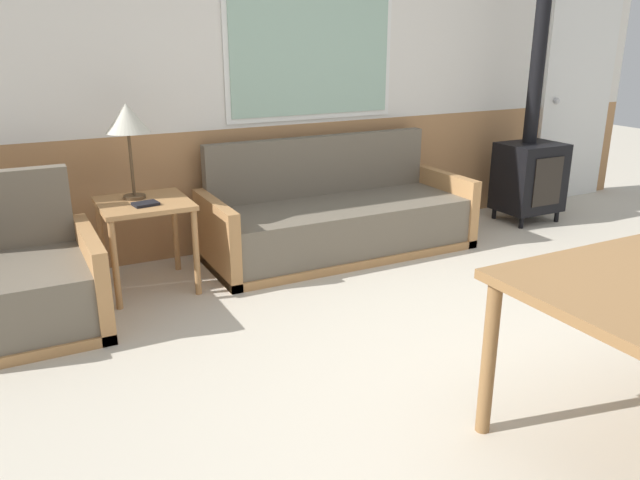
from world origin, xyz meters
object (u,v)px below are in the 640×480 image
(couch, at_px, (338,220))
(armchair, at_px, (25,288))
(side_table, at_px, (145,216))
(wood_stove, at_px, (531,158))
(table_lamp, at_px, (127,121))

(couch, relative_size, armchair, 2.38)
(side_table, relative_size, wood_stove, 0.25)
(armchair, bearing_deg, table_lamp, 11.96)
(armchair, height_order, wood_stove, wood_stove)
(wood_stove, bearing_deg, side_table, -179.38)
(side_table, distance_m, wood_stove, 3.36)
(couch, bearing_deg, wood_stove, -0.64)
(couch, distance_m, table_lamp, 1.70)
(table_lamp, bearing_deg, wood_stove, -1.03)
(armchair, bearing_deg, side_table, 4.62)
(armchair, xyz_separation_m, side_table, (0.75, 0.28, 0.25))
(couch, height_order, table_lamp, table_lamp)
(wood_stove, bearing_deg, couch, 179.36)
(couch, height_order, armchair, armchair)
(armchair, bearing_deg, couch, -7.15)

